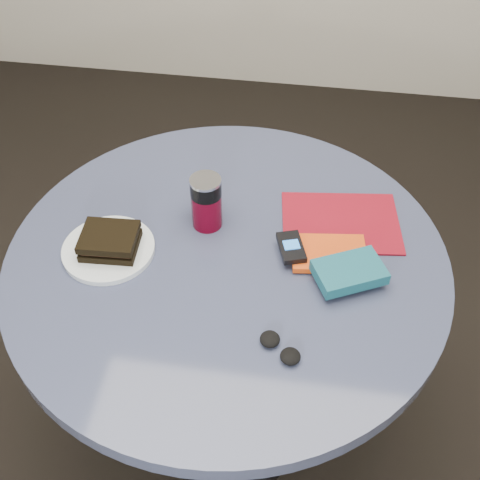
# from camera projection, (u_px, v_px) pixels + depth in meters

# --- Properties ---
(ground) EXTENTS (4.00, 4.00, 0.00)m
(ground) POSITION_uv_depth(u_px,v_px,m) (231.00, 417.00, 1.89)
(ground) COLOR black
(ground) RESTS_ON ground
(table) EXTENTS (1.00, 1.00, 0.75)m
(table) POSITION_uv_depth(u_px,v_px,m) (228.00, 300.00, 1.47)
(table) COLOR black
(table) RESTS_ON ground
(plate) EXTENTS (0.24, 0.24, 0.01)m
(plate) POSITION_uv_depth(u_px,v_px,m) (109.00, 249.00, 1.36)
(plate) COLOR white
(plate) RESTS_ON table
(sandwich) EXTENTS (0.13, 0.11, 0.04)m
(sandwich) POSITION_uv_depth(u_px,v_px,m) (110.00, 241.00, 1.34)
(sandwich) COLOR black
(sandwich) RESTS_ON plate
(soda_can) EXTENTS (0.07, 0.07, 0.13)m
(soda_can) POSITION_uv_depth(u_px,v_px,m) (206.00, 202.00, 1.38)
(soda_can) COLOR #5A0417
(soda_can) RESTS_ON table
(pepper_grinder) EXTENTS (0.04, 0.04, 0.08)m
(pepper_grinder) POSITION_uv_depth(u_px,v_px,m) (198.00, 201.00, 1.42)
(pepper_grinder) COLOR #48311F
(pepper_grinder) RESTS_ON table
(magazine) EXTENTS (0.30, 0.24, 0.00)m
(magazine) POSITION_uv_depth(u_px,v_px,m) (341.00, 222.00, 1.43)
(magazine) COLOR maroon
(magazine) RESTS_ON table
(red_book) EXTENTS (0.18, 0.13, 0.01)m
(red_book) POSITION_uv_depth(u_px,v_px,m) (329.00, 253.00, 1.34)
(red_book) COLOR #D04310
(red_book) RESTS_ON magazine
(novel) EXTENTS (0.17, 0.15, 0.03)m
(novel) POSITION_uv_depth(u_px,v_px,m) (349.00, 272.00, 1.28)
(novel) COLOR #144F60
(novel) RESTS_ON red_book
(mp3_player) EXTENTS (0.08, 0.10, 0.02)m
(mp3_player) POSITION_uv_depth(u_px,v_px,m) (291.00, 247.00, 1.34)
(mp3_player) COLOR black
(mp3_player) RESTS_ON red_book
(headphones) EXTENTS (0.10, 0.09, 0.02)m
(headphones) POSITION_uv_depth(u_px,v_px,m) (280.00, 348.00, 1.17)
(headphones) COLOR black
(headphones) RESTS_ON table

